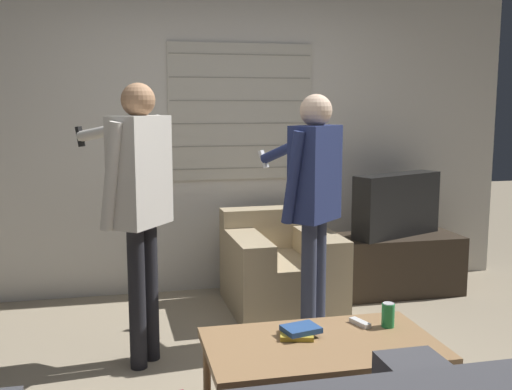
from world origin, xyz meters
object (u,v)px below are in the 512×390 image
Objects in this scene: book_stack at (299,331)px; soda_can at (388,315)px; armchair_beige at (280,268)px; spare_remote at (360,323)px; coffee_table at (322,349)px; tv at (397,205)px; person_left_standing at (139,190)px; person_right_standing at (313,189)px.

book_stack is 0.49m from soda_can.
armchair_beige is 1.56m from spare_remote.
armchair_beige is at bearing 81.66° from coffee_table.
armchair_beige is 6.55× the size of spare_remote.
tv is 6.74× the size of soda_can.
person_left_standing reaches higher than spare_remote.
armchair_beige is 0.53× the size of person_left_standing.
armchair_beige is at bearing 49.62° from person_right_standing.
spare_remote is (-0.01, -0.85, -0.58)m from person_right_standing.
person_right_standing is 11.91× the size of spare_remote.
book_stack is at bearing -154.30° from person_right_standing.
tv is at bearing 55.59° from coffee_table.
tv is 1.33m from person_right_standing.
person_left_standing is at bearing 0.90° from tv.
soda_can is at bearing 39.68° from tv.
tv is at bearing 40.70° from spare_remote.
soda_can reaches higher than book_stack.
spare_remote is (-1.01, -1.69, -0.31)m from tv.
spare_remote is at bearing 35.59° from tv.
coffee_table is 8.23× the size of spare_remote.
spare_remote is (0.27, 0.17, 0.05)m from coffee_table.
spare_remote is (0.01, -1.56, 0.13)m from armchair_beige.
armchair_beige is 7.06× the size of soda_can.
armchair_beige is 1.05× the size of tv.
person_right_standing reaches higher than book_stack.
soda_can is at bearing -40.37° from spare_remote.
person_right_standing reaches higher than coffee_table.
person_left_standing is 12.32× the size of spare_remote.
person_right_standing is at bearing 97.32° from soda_can.
spare_remote is at bearing 89.03° from armchair_beige.
person_left_standing reaches higher than coffee_table.
person_right_standing is at bearing 74.62° from coffee_table.
soda_can is (0.14, -1.61, 0.18)m from armchair_beige.
person_left_standing reaches higher than person_right_standing.
soda_can is (1.22, -0.79, -0.58)m from person_left_standing.
soda_can is at bearing 16.65° from coffee_table.
book_stack is at bearing -177.07° from soda_can.
armchair_beige is 1.63m from soda_can.
tv is 6.25× the size of spare_remote.
coffee_table is 0.32m from spare_remote.
person_left_standing reaches higher than armchair_beige.
soda_can is at bearing -125.36° from person_right_standing.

